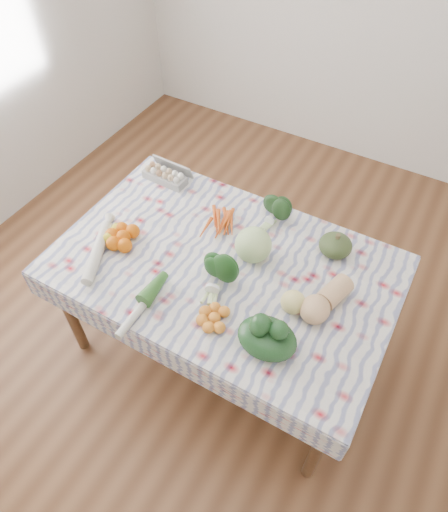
{
  "coord_description": "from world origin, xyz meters",
  "views": [
    {
      "loc": [
        0.71,
        -1.25,
        2.48
      ],
      "look_at": [
        0.0,
        0.0,
        0.82
      ],
      "focal_mm": 32.0,
      "sensor_mm": 36.0,
      "label": 1
    }
  ],
  "objects_px": {
    "egg_carton": "(165,176)",
    "grapefruit": "(293,302)",
    "dining_table": "(224,274)",
    "butternut_squash": "(326,298)",
    "kabocha_squash": "(335,245)",
    "cabbage": "(253,245)"
  },
  "relations": [
    {
      "from": "egg_carton",
      "to": "grapefruit",
      "type": "xyz_separation_m",
      "value": [
        1.01,
        -0.46,
        0.02
      ]
    },
    {
      "from": "dining_table",
      "to": "cabbage",
      "type": "distance_m",
      "value": 0.23
    },
    {
      "from": "egg_carton",
      "to": "kabocha_squash",
      "type": "distance_m",
      "value": 1.05
    },
    {
      "from": "kabocha_squash",
      "to": "butternut_squash",
      "type": "bearing_deg",
      "value": -76.65
    },
    {
      "from": "grapefruit",
      "to": "kabocha_squash",
      "type": "bearing_deg",
      "value": 84.17
    },
    {
      "from": "dining_table",
      "to": "grapefruit",
      "type": "bearing_deg",
      "value": -11.55
    },
    {
      "from": "kabocha_squash",
      "to": "grapefruit",
      "type": "distance_m",
      "value": 0.42
    },
    {
      "from": "kabocha_squash",
      "to": "cabbage",
      "type": "distance_m",
      "value": 0.41
    },
    {
      "from": "dining_table",
      "to": "egg_carton",
      "type": "bearing_deg",
      "value": 148.12
    },
    {
      "from": "butternut_squash",
      "to": "grapefruit",
      "type": "bearing_deg",
      "value": -129.67
    },
    {
      "from": "dining_table",
      "to": "cabbage",
      "type": "xyz_separation_m",
      "value": [
        0.1,
        0.11,
        0.17
      ]
    },
    {
      "from": "egg_carton",
      "to": "grapefruit",
      "type": "height_order",
      "value": "grapefruit"
    },
    {
      "from": "dining_table",
      "to": "butternut_squash",
      "type": "distance_m",
      "value": 0.54
    },
    {
      "from": "cabbage",
      "to": "grapefruit",
      "type": "bearing_deg",
      "value": -32.39
    },
    {
      "from": "kabocha_squash",
      "to": "butternut_squash",
      "type": "xyz_separation_m",
      "value": [
        0.08,
        -0.34,
        0.01
      ]
    },
    {
      "from": "kabocha_squash",
      "to": "grapefruit",
      "type": "relative_size",
      "value": 1.48
    },
    {
      "from": "dining_table",
      "to": "kabocha_squash",
      "type": "bearing_deg",
      "value": 37.28
    },
    {
      "from": "kabocha_squash",
      "to": "grapefruit",
      "type": "bearing_deg",
      "value": -95.83
    },
    {
      "from": "egg_carton",
      "to": "butternut_squash",
      "type": "bearing_deg",
      "value": -16.45
    },
    {
      "from": "butternut_squash",
      "to": "kabocha_squash",
      "type": "bearing_deg",
      "value": 119.43
    },
    {
      "from": "egg_carton",
      "to": "cabbage",
      "type": "relative_size",
      "value": 1.45
    },
    {
      "from": "egg_carton",
      "to": "kabocha_squash",
      "type": "xyz_separation_m",
      "value": [
        1.05,
        -0.04,
        0.02
      ]
    }
  ]
}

